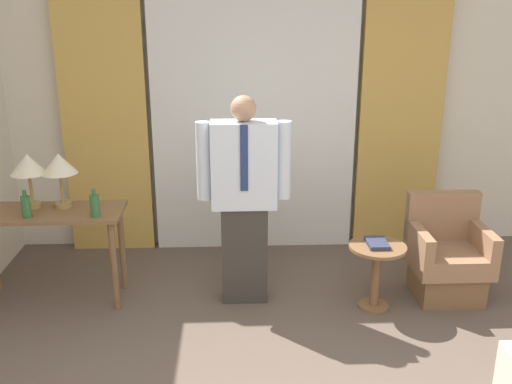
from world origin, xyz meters
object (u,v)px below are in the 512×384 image
Objects in this scene: desk at (48,227)px; person at (244,195)px; bottle_near_edge at (26,206)px; table_lamp_left at (28,166)px; side_table at (376,266)px; table_lamp_right at (59,166)px; armchair at (447,259)px; book at (377,243)px; bottle_by_lamp at (95,205)px.

desk is 0.71× the size of person.
bottle_near_edge is 1.60m from person.
table_lamp_left reaches higher than side_table.
table_lamp_right reaches higher than armchair.
table_lamp_left reaches higher than book.
desk is 0.48m from table_lamp_right.
person is 2.00× the size of armchair.
bottle_by_lamp is 0.26× the size of armchair.
person is at bearing 2.67° from bottle_near_edge.
armchair is 0.64m from side_table.
bottle_by_lamp is 0.13× the size of person.
book reaches higher than side_table.
person reaches higher than desk.
book is at bearing -6.68° from table_lamp_left.
armchair is at bearing -2.32° from table_lamp_left.
armchair is 1.55× the size of side_table.
person reaches higher than bottle_by_lamp.
bottle_by_lamp is (0.53, -0.21, -0.24)m from table_lamp_left.
table_lamp_right is (0.12, 0.08, 0.46)m from desk.
table_lamp_right is at bearing 144.27° from bottle_by_lamp.
person is 1.71m from armchair.
table_lamp_right is at bearing 172.68° from book.
book is at bearing 113.19° from side_table.
side_table is at bearing -2.90° from bottle_by_lamp.
table_lamp_left is at bearing 173.32° from book.
table_lamp_right is 0.26× the size of person.
bottle_near_edge is at bearing 177.78° from book.
desk is 5.55× the size of bottle_near_edge.
person is at bearing -5.37° from table_lamp_right.
desk is 0.27m from bottle_near_edge.
bottle_near_edge is (-0.09, -0.13, 0.22)m from desk.
table_lamp_left is 3.33m from armchair.
desk is at bearing 174.54° from side_table.
table_lamp_left is 0.32m from bottle_near_edge.
bottle_near_edge is at bearing -178.67° from armchair.
armchair is at bearing 15.80° from book.
desk is 0.48m from bottle_by_lamp.
bottle_by_lamp is 2.76m from armchair.
desk is 5.20× the size of book.
bottle_by_lamp is 1.10m from person.
bottle_near_edge is 0.26× the size of armchair.
table_lamp_right is at bearing 33.67° from desk.
bottle_near_edge is at bearing -135.43° from table_lamp_right.
table_lamp_left reaches higher than bottle_near_edge.
bottle_near_edge is at bearing 179.45° from bottle_by_lamp.
bottle_near_edge reaches higher than side_table.
table_lamp_right is at bearing 172.45° from side_table.
book is at bearing -2.62° from bottle_by_lamp.
armchair is at bearing -0.01° from person.
bottle_near_edge is 2.65m from side_table.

